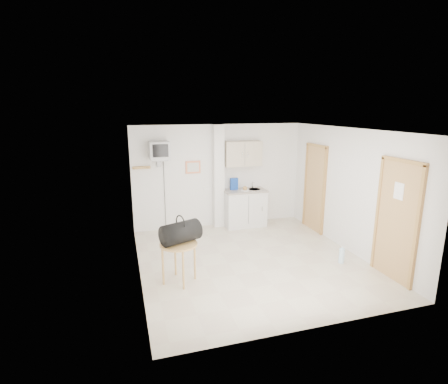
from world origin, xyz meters
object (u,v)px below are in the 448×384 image
object	(u,v)px
water_bottle	(342,256)
duffel_bag	(181,232)
crt_television	(159,151)
round_table	(179,249)

from	to	relation	value
water_bottle	duffel_bag	bearing A→B (deg)	176.88
crt_television	water_bottle	size ratio (longest dim) A/B	6.74
crt_television	round_table	distance (m)	2.81
crt_television	water_bottle	distance (m)	4.41
crt_television	duffel_bag	xyz separation A→B (m)	(0.02, -2.46, -1.06)
duffel_bag	round_table	bearing A→B (deg)	179.91
crt_television	water_bottle	world-z (taller)	crt_television
duffel_bag	water_bottle	bearing A→B (deg)	-25.98
round_table	duffel_bag	distance (m)	0.28
duffel_bag	water_bottle	distance (m)	3.13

